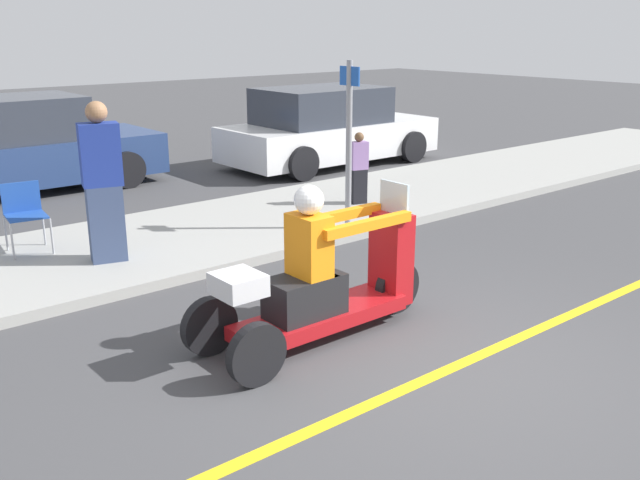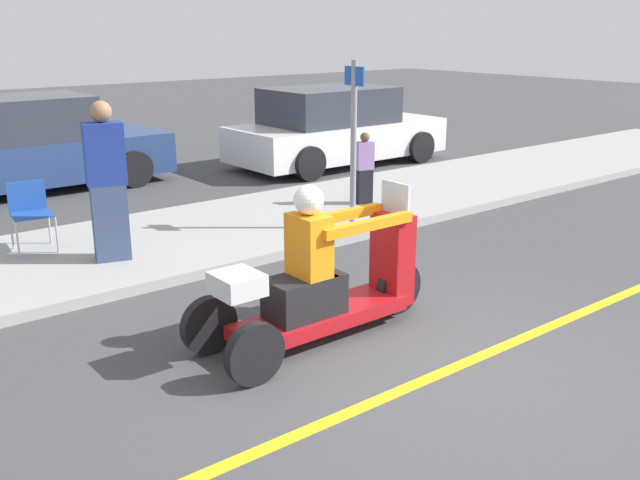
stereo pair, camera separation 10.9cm
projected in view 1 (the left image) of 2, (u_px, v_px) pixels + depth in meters
ground_plane at (451, 368)px, 5.94m from camera, size 60.00×60.00×0.00m
lane_stripe at (413, 385)px, 5.66m from camera, size 24.00×0.12×0.01m
sidewalk_strip at (180, 239)px, 9.31m from camera, size 28.00×2.80×0.12m
motorcycle_trike at (322, 285)px, 6.38m from camera, size 2.45×0.81×1.45m
spectator_end_of_line at (103, 186)px, 8.03m from camera, size 0.49×0.37×1.83m
spectator_far_back at (359, 169)px, 10.78m from camera, size 0.29×0.22×1.09m
folding_chair_curbside at (24, 210)px, 8.51m from camera, size 0.52×0.52×0.82m
parked_car_lot_right at (11, 148)px, 11.98m from camera, size 4.73×2.03×1.60m
parked_car_lot_center at (327, 129)px, 14.37m from camera, size 4.46×2.06×1.55m
street_sign at (349, 139)px, 9.27m from camera, size 0.08×0.36×2.20m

